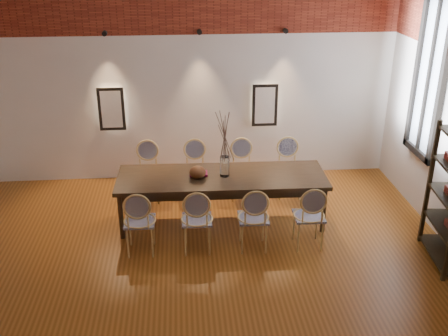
{
  "coord_description": "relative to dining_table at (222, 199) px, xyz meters",
  "views": [
    {
      "loc": [
        -0.13,
        -5.13,
        3.95
      ],
      "look_at": [
        0.42,
        1.39,
        1.05
      ],
      "focal_mm": 42.0,
      "sensor_mm": 36.0,
      "label": 1
    }
  ],
  "objects": [
    {
      "name": "niche_left",
      "position": [
        -1.72,
        1.66,
        0.93
      ],
      "size": [
        0.36,
        0.06,
        0.66
      ],
      "primitive_type": "cube",
      "color": "#FFEAC6",
      "rests_on": "wall_back"
    },
    {
      "name": "chair_far_c",
      "position": [
        0.4,
        0.76,
        0.09
      ],
      "size": [
        0.45,
        0.45,
        0.94
      ],
      "primitive_type": null,
      "rotation": [
        0.0,
        0.0,
        3.12
      ],
      "color": "#D7B96E",
      "rests_on": "floor"
    },
    {
      "name": "brick_band_front",
      "position": [
        -0.42,
        -5.27,
        2.88
      ],
      "size": [
        7.0,
        0.02,
        1.5
      ],
      "primitive_type": "cube",
      "color": "maroon",
      "rests_on": "ground"
    },
    {
      "name": "wall_back",
      "position": [
        -0.42,
        1.76,
        1.62
      ],
      "size": [
        7.0,
        0.1,
        4.0
      ],
      "primitive_type": "cube",
      "color": "silver",
      "rests_on": "ground"
    },
    {
      "name": "vase",
      "position": [
        0.04,
        -0.0,
        0.53
      ],
      "size": [
        0.14,
        0.14,
        0.3
      ],
      "primitive_type": "cylinder",
      "color": "silver",
      "rests_on": "dining_table"
    },
    {
      "name": "book",
      "position": [
        -0.34,
        0.07,
        0.39
      ],
      "size": [
        0.26,
        0.19,
        0.03
      ],
      "primitive_type": "cube",
      "rotation": [
        0.0,
        0.0,
        -0.02
      ],
      "color": "#8F0E4A",
      "rests_on": "dining_table"
    },
    {
      "name": "window_mullion",
      "position": [
        3.02,
        0.21,
        1.77
      ],
      "size": [
        0.06,
        0.06,
        2.4
      ],
      "primitive_type": "cube",
      "color": "black",
      "rests_on": "wall_right"
    },
    {
      "name": "spot_fixture_mid",
      "position": [
        -0.22,
        1.63,
        2.17
      ],
      "size": [
        0.08,
        0.1,
        0.08
      ],
      "primitive_type": "cylinder",
      "rotation": [
        1.57,
        0.0,
        0.0
      ],
      "color": "black",
      "rests_on": "wall_back"
    },
    {
      "name": "bowl",
      "position": [
        -0.35,
        -0.04,
        0.46
      ],
      "size": [
        0.24,
        0.24,
        0.18
      ],
      "primitive_type": "ellipsoid",
      "color": "#5C3017",
      "rests_on": "dining_table"
    },
    {
      "name": "chair_far_a",
      "position": [
        -1.13,
        0.79,
        0.09
      ],
      "size": [
        0.45,
        0.45,
        0.94
      ],
      "primitive_type": null,
      "rotation": [
        0.0,
        0.0,
        3.12
      ],
      "color": "#D7B96E",
      "rests_on": "floor"
    },
    {
      "name": "window_frame",
      "position": [
        3.02,
        0.21,
        1.77
      ],
      "size": [
        0.08,
        0.9,
        2.5
      ],
      "primitive_type": "cube",
      "color": "black",
      "rests_on": "wall_right"
    },
    {
      "name": "chair_far_d",
      "position": [
        1.16,
        0.75,
        0.09
      ],
      "size": [
        0.45,
        0.45,
        0.94
      ],
      "primitive_type": null,
      "rotation": [
        0.0,
        0.0,
        3.12
      ],
      "color": "#D7B96E",
      "rests_on": "floor"
    },
    {
      "name": "chair_near_d",
      "position": [
        1.13,
        -0.79,
        0.09
      ],
      "size": [
        0.45,
        0.45,
        0.94
      ],
      "primitive_type": null,
      "rotation": [
        0.0,
        0.0,
        -0.02
      ],
      "color": "#D7B96E",
      "rests_on": "floor"
    },
    {
      "name": "window_glass",
      "position": [
        3.04,
        0.21,
        1.77
      ],
      "size": [
        0.02,
        0.78,
        2.38
      ],
      "primitive_type": "cube",
      "color": "silver",
      "rests_on": "wall_right"
    },
    {
      "name": "chair_near_c",
      "position": [
        0.37,
        -0.78,
        0.09
      ],
      "size": [
        0.45,
        0.45,
        0.94
      ],
      "primitive_type": null,
      "rotation": [
        0.0,
        0.0,
        -0.02
      ],
      "color": "#D7B96E",
      "rests_on": "floor"
    },
    {
      "name": "dried_branches",
      "position": [
        0.04,
        -0.0,
        0.98
      ],
      "size": [
        0.5,
        0.5,
        0.7
      ],
      "primitive_type": null,
      "color": "#4B392E",
      "rests_on": "vase"
    },
    {
      "name": "chair_near_b",
      "position": [
        -0.4,
        -0.76,
        0.09
      ],
      "size": [
        0.45,
        0.45,
        0.94
      ],
      "primitive_type": null,
      "rotation": [
        0.0,
        0.0,
        -0.02
      ],
      "color": "#D7B96E",
      "rests_on": "floor"
    },
    {
      "name": "chair_far_b",
      "position": [
        -0.37,
        0.78,
        0.09
      ],
      "size": [
        0.45,
        0.45,
        0.94
      ],
      "primitive_type": null,
      "rotation": [
        0.0,
        0.0,
        3.12
      ],
      "color": "#D7B96E",
      "rests_on": "floor"
    },
    {
      "name": "floor",
      "position": [
        -0.42,
        -1.79,
        -0.39
      ],
      "size": [
        7.0,
        7.0,
        0.02
      ],
      "primitive_type": "cube",
      "color": "#92531B",
      "rests_on": "ground"
    },
    {
      "name": "spot_fixture_right",
      "position": [
        1.18,
        1.63,
        2.17
      ],
      "size": [
        0.08,
        0.1,
        0.08
      ],
      "primitive_type": "cylinder",
      "rotation": [
        1.57,
        0.0,
        0.0
      ],
      "color": "black",
      "rests_on": "wall_back"
    },
    {
      "name": "spot_fixture_left",
      "position": [
        -1.72,
        1.63,
        2.17
      ],
      "size": [
        0.08,
        0.1,
        0.08
      ],
      "primitive_type": "cylinder",
      "rotation": [
        1.57,
        0.0,
        0.0
      ],
      "color": "black",
      "rests_on": "wall_back"
    },
    {
      "name": "chair_near_a",
      "position": [
        -1.16,
        -0.75,
        0.09
      ],
      "size": [
        0.45,
        0.45,
        0.94
      ],
      "primitive_type": null,
      "rotation": [
        0.0,
        0.0,
        -0.02
      ],
      "color": "#D7B96E",
      "rests_on": "floor"
    },
    {
      "name": "dining_table",
      "position": [
        0.0,
        0.0,
        0.0
      ],
      "size": [
        3.07,
        1.05,
        0.75
      ],
      "primitive_type": "cube",
      "rotation": [
        0.0,
        0.0,
        -0.02
      ],
      "color": "#352415",
      "rests_on": "floor"
    },
    {
      "name": "niche_right",
      "position": [
        0.88,
        1.66,
        0.93
      ],
      "size": [
        0.36,
        0.06,
        0.66
      ],
      "primitive_type": "cube",
      "color": "#FFEAC6",
      "rests_on": "wall_back"
    }
  ]
}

